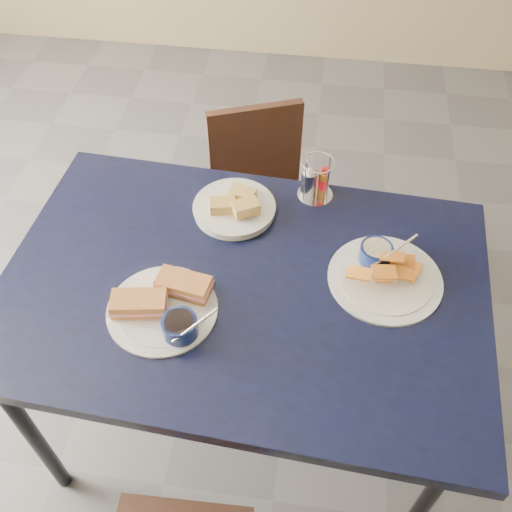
# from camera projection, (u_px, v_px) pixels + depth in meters

# --- Properties ---
(ground) EXTENTS (6.00, 6.00, 0.00)m
(ground) POSITION_uv_depth(u_px,v_px,m) (283.00, 414.00, 2.09)
(ground) COLOR #4C4B50
(ground) RESTS_ON ground
(dining_table) EXTENTS (1.36, 0.95, 0.75)m
(dining_table) POSITION_uv_depth(u_px,v_px,m) (243.00, 296.00, 1.59)
(dining_table) COLOR black
(dining_table) RESTS_ON ground
(chair_far) EXTENTS (0.46, 0.46, 0.76)m
(chair_far) POSITION_uv_depth(u_px,v_px,m) (267.00, 190.00, 2.24)
(chair_far) COLOR black
(chair_far) RESTS_ON ground
(sandwich_plate) EXTENTS (0.31, 0.29, 0.12)m
(sandwich_plate) POSITION_uv_depth(u_px,v_px,m) (165.00, 305.00, 1.46)
(sandwich_plate) COLOR white
(sandwich_plate) RESTS_ON dining_table
(plantain_plate) EXTENTS (0.31, 0.31, 0.12)m
(plantain_plate) POSITION_uv_depth(u_px,v_px,m) (383.00, 270.00, 1.55)
(plantain_plate) COLOR white
(plantain_plate) RESTS_ON dining_table
(bread_basket) EXTENTS (0.24, 0.24, 0.07)m
(bread_basket) POSITION_uv_depth(u_px,v_px,m) (235.00, 207.00, 1.70)
(bread_basket) COLOR white
(bread_basket) RESTS_ON dining_table
(condiment_caddy) EXTENTS (0.11, 0.11, 0.14)m
(condiment_caddy) POSITION_uv_depth(u_px,v_px,m) (315.00, 181.00, 1.73)
(condiment_caddy) COLOR silver
(condiment_caddy) RESTS_ON dining_table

